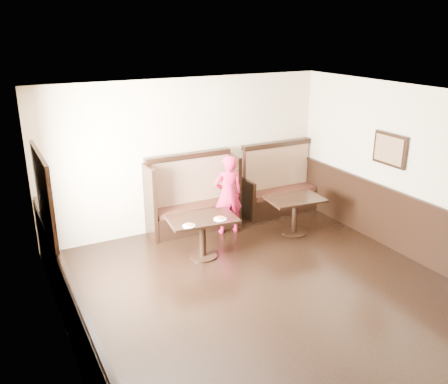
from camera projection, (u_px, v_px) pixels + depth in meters
ground at (294, 317)px, 6.30m from camera, size 7.00×7.00×0.00m
room_shell at (265, 268)px, 6.18m from camera, size 7.00×7.00×7.00m
booth_main at (192, 202)px, 8.88m from camera, size 1.75×0.72×1.45m
booth_neighbor at (279, 189)px, 9.74m from camera, size 1.65×0.72×1.45m
table_main at (202, 227)px, 7.76m from camera, size 1.17×0.81×0.70m
table_neighbor at (295, 207)px, 8.66m from camera, size 1.06×0.75×0.70m
child at (228, 195)px, 8.64m from camera, size 0.59×0.43×1.48m
pizza_plate_left at (189, 225)px, 7.39m from camera, size 0.20×0.20×0.04m
pizza_plate_right at (220, 218)px, 7.65m from camera, size 0.21×0.21×0.04m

